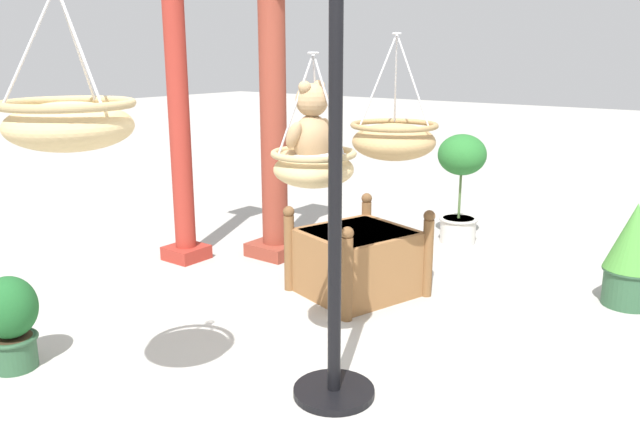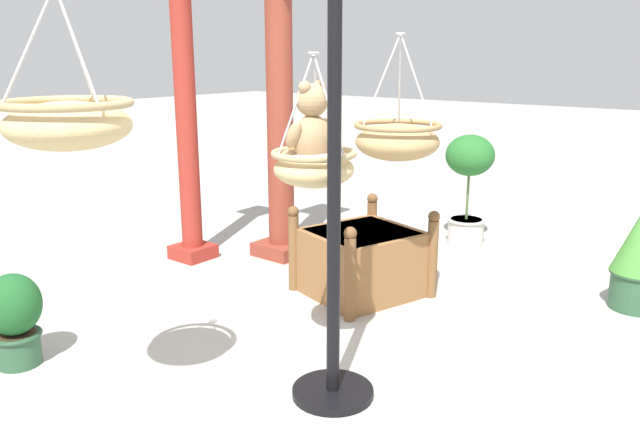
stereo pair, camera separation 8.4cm
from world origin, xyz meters
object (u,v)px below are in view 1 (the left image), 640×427
Objects in this scene: display_pole_central at (335,275)px; teddy_bear at (310,129)px; potted_plant_tall_leafy at (461,177)px; greenhouse_pillar_right at (273,118)px; potted_plant_flowering_red at (632,254)px; hanging_basket_right_low at (394,139)px; hanging_basket_left_high at (69,123)px; wooden_planter_box at (357,259)px; hanging_basket_with_teddy at (314,166)px; potted_plant_small_succulent at (10,320)px; greenhouse_pillar_left at (179,114)px.

teddy_bear is (0.15, 0.27, 0.72)m from display_pole_central.
display_pole_central is 2.15× the size of potted_plant_tall_leafy.
greenhouse_pillar_right is 3.03m from potted_plant_flowering_red.
potted_plant_flowering_red is (2.16, -1.25, -1.01)m from teddy_bear.
hanging_basket_right_low is at bearing 132.34° from potted_plant_flowering_red.
display_pole_central is 5.07× the size of teddy_bear.
potted_plant_flowering_red is (3.33, -1.62, -1.12)m from hanging_basket_left_high.
teddy_bear is at bearing -176.71° from hanging_basket_right_low.
potted_plant_flowering_red is 0.73× the size of potted_plant_tall_leafy.
teddy_bear is at bearing -158.41° from wooden_planter_box.
greenhouse_pillar_right reaches higher than hanging_basket_right_low.
hanging_basket_with_teddy reaches higher than potted_plant_small_succulent.
hanging_basket_with_teddy is 1.98m from potted_plant_small_succulent.
hanging_basket_left_high is at bearing -177.53° from wooden_planter_box.
greenhouse_pillar_right is (1.51, 1.58, -0.16)m from teddy_bear.
hanging_basket_right_low is at bearing 4.59° from hanging_basket_with_teddy.
hanging_basket_left_high is (-1.01, 0.64, 0.83)m from display_pole_central.
hanging_basket_left_high reaches higher than wooden_planter_box.
display_pole_central is 1.29m from hanging_basket_right_low.
hanging_basket_left_high reaches higher than teddy_bear.
greenhouse_pillar_left is (2.10, 1.78, -0.22)m from hanging_basket_left_high.
teddy_bear is at bearing 149.94° from potted_plant_flowering_red.
teddy_bear reaches higher than potted_plant_small_succulent.
greenhouse_pillar_right is (0.54, 1.53, 0.00)m from hanging_basket_right_low.
greenhouse_pillar_right is 2.72m from potted_plant_small_succulent.
hanging_basket_left_high is at bearing -97.50° from potted_plant_small_succulent.
potted_plant_small_succulent is (-1.03, 1.40, -1.10)m from teddy_bear.
greenhouse_pillar_right is (1.66, 1.86, 0.56)m from display_pole_central.
potted_plant_small_succulent is (-2.54, -0.18, -0.94)m from greenhouse_pillar_right.
hanging_basket_with_teddy is 0.68× the size of wooden_planter_box.
potted_plant_flowering_red is (0.65, -2.84, -0.85)m from greenhouse_pillar_right.
display_pole_central is 2.95× the size of potted_plant_flowering_red.
potted_plant_flowering_red is (1.22, -3.40, -0.90)m from greenhouse_pillar_left.
potted_plant_small_succulent is (-1.97, -0.75, -0.99)m from greenhouse_pillar_left.
teddy_bear is 2.34m from greenhouse_pillar_left.
display_pole_central is 0.60m from hanging_basket_with_teddy.
teddy_bear reaches higher than wooden_planter_box.
hanging_basket_with_teddy reaches higher than wooden_planter_box.
hanging_basket_left_high is 2.17m from hanging_basket_right_low.
potted_plant_flowering_red is at bearing -30.06° from teddy_bear.
hanging_basket_left_high is at bearing -179.13° from potted_plant_tall_leafy.
hanging_basket_right_low is at bearing -89.10° from greenhouse_pillar_left.
wooden_planter_box is at bearing -106.55° from greenhouse_pillar_right.
hanging_basket_right_low is at bearing 3.29° from teddy_bear.
potted_plant_flowering_red reaches higher than potted_plant_small_succulent.
hanging_basket_right_low is (0.97, 0.06, -0.16)m from teddy_bear.
potted_plant_flowering_red is 1.37× the size of potted_plant_small_succulent.
potted_plant_small_succulent is (-3.19, 2.65, -0.09)m from potted_plant_flowering_red.
teddy_bear is 0.42× the size of potted_plant_tall_leafy.
potted_plant_small_succulent is at bearing 82.50° from hanging_basket_left_high.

